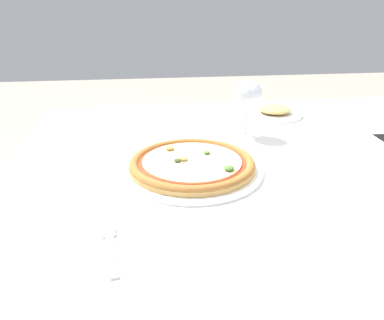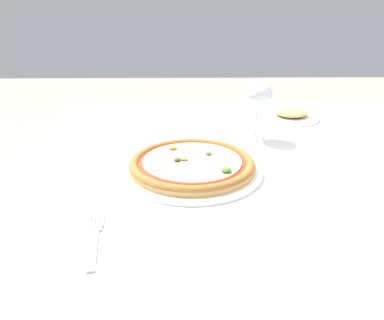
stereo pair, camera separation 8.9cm
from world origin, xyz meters
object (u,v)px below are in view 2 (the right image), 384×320
object	(u,v)px
wine_glass_far_left	(257,97)
side_plate	(291,114)
pizza_plate	(192,165)
fork	(94,238)
dining_table	(275,189)

from	to	relation	value
wine_glass_far_left	side_plate	world-z (taller)	wine_glass_far_left
wine_glass_far_left	pizza_plate	bearing A→B (deg)	-129.13
pizza_plate	wine_glass_far_left	distance (m)	0.32
fork	pizza_plate	bearing A→B (deg)	57.39
fork	dining_table	bearing A→B (deg)	38.99
pizza_plate	fork	bearing A→B (deg)	-122.61
dining_table	side_plate	world-z (taller)	side_plate
dining_table	pizza_plate	distance (m)	0.24
fork	wine_glass_far_left	size ratio (longest dim) A/B	1.00
fork	side_plate	xyz separation A→B (m)	(0.53, 0.70, 0.01)
wine_glass_far_left	side_plate	size ratio (longest dim) A/B	0.87
fork	side_plate	distance (m)	0.88
dining_table	side_plate	distance (m)	0.42
dining_table	pizza_plate	world-z (taller)	pizza_plate
side_plate	dining_table	bearing A→B (deg)	-108.84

